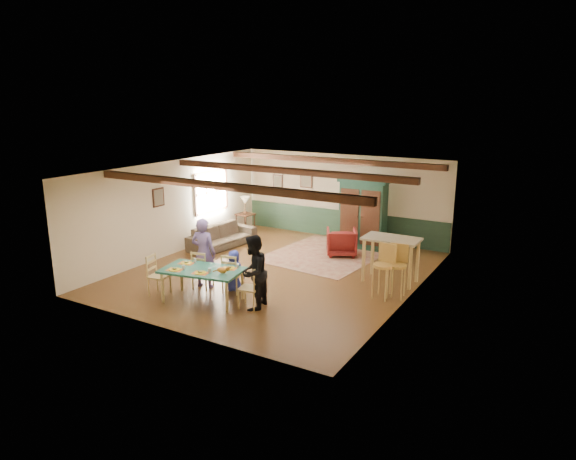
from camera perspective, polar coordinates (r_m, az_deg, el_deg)
The scene contains 35 objects.
floor at distance 13.44m, azimuth -1.19°, elevation -4.69°, with size 8.00×8.00×0.00m, color #4A2D14.
wall_back at distance 16.53m, azimuth 6.04°, elevation 3.71°, with size 7.00×0.02×2.70m, color beige.
wall_left at distance 15.14m, azimuth -12.61°, elevation 2.45°, with size 0.02×8.00×2.70m, color beige.
wall_right at distance 11.68m, azimuth 13.60°, elevation -1.13°, with size 0.02×8.00×2.70m, color beige.
ceiling at distance 12.81m, azimuth -1.25°, elevation 6.80°, with size 7.00×8.00×0.02m, color silver.
wainscot_back at distance 16.70m, azimuth 5.94°, elevation 0.67°, with size 6.95×0.03×0.90m, color #1D3625.
ceiling_beam_front at distance 10.95m, azimuth -7.56°, elevation 4.89°, with size 6.95×0.16×0.16m, color #331A0E.
ceiling_beam_mid at distance 13.16m, azimuth -0.34°, elevation 6.61°, with size 6.95×0.16×0.16m, color #331A0E.
ceiling_beam_back at distance 15.44m, azimuth 4.62°, elevation 7.72°, with size 6.95×0.16×0.16m, color #331A0E.
window_left at distance 16.35m, azimuth -8.53°, elevation 4.22°, with size 0.06×1.60×1.30m, color white, non-canonical shape.
picture_left_wall at distance 14.62m, azimuth -14.19°, elevation 3.54°, with size 0.04×0.42×0.52m, color gray, non-canonical shape.
picture_back_a at distance 16.99m, azimuth 2.03°, elevation 5.61°, with size 0.45×0.04×0.55m, color gray, non-canonical shape.
picture_back_b at distance 17.56m, azimuth -1.15°, elevation 5.41°, with size 0.38×0.04×0.48m, color gray, non-canonical shape.
dining_table at distance 11.63m, azimuth -9.45°, elevation -6.06°, with size 1.77×0.99×0.74m, color #1D5C4A, non-canonical shape.
dining_chair_far_left at distance 12.36m, azimuth -9.46°, elevation -4.32°, with size 0.41×0.43×0.94m, color tan, non-canonical shape.
dining_chair_far_right at distance 12.01m, azimuth -6.17°, elevation -4.77°, with size 0.41×0.43×0.94m, color tan, non-canonical shape.
dining_chair_end_left at distance 12.17m, azimuth -14.15°, elevation -4.88°, with size 0.41×0.43×0.94m, color tan, non-canonical shape.
dining_chair_end_right at distance 11.11m, azimuth -4.33°, elevation -6.34°, with size 0.41×0.43×0.94m, color tan, non-canonical shape.
person_man at distance 12.31m, azimuth -9.36°, elevation -2.53°, with size 0.62×0.41×1.70m, color slate.
person_woman at distance 10.96m, azimuth -3.89°, elevation -4.72°, with size 0.79×0.62×1.63m, color black.
person_child at distance 12.07m, azimuth -6.01°, elevation -4.54°, with size 0.48×0.31×0.99m, color #2834A2.
cat at distance 11.15m, azimuth -7.35°, elevation -4.39°, with size 0.35×0.14×0.18m, color orange, non-canonical shape.
place_setting_near_left at distance 11.56m, azimuth -12.48°, elevation -4.11°, with size 0.39×0.30×0.11m, color yellow, non-canonical shape.
place_setting_near_center at distance 11.24m, azimuth -9.70°, elevation -4.50°, with size 0.39×0.30×0.11m, color yellow, non-canonical shape.
place_setting_far_left at distance 11.96m, azimuth -11.23°, elevation -3.42°, with size 0.39×0.30×0.11m, color yellow, non-canonical shape.
place_setting_far_right at distance 11.45m, azimuth -6.56°, elevation -4.03°, with size 0.39×0.30×0.11m, color yellow, non-canonical shape.
area_rug at distance 14.93m, azimuth 4.12°, elevation -2.73°, with size 2.84×3.38×0.01m, color tan.
armoire at distance 15.50m, azimuth 8.34°, elevation 1.79°, with size 1.49×0.60×2.10m, color #16392B.
armchair at distance 14.84m, azimuth 5.96°, elevation -1.33°, with size 0.83×0.86×0.78m, color #511013.
sofa at distance 15.75m, azimuth -7.32°, elevation -0.67°, with size 2.26×0.88×0.66m, color #3E3426.
end_table at distance 17.39m, azimuth -4.75°, elevation 0.80°, with size 0.52×0.52×0.64m, color #331A0E, non-canonical shape.
table_lamp at distance 17.26m, azimuth -4.79°, elevation 2.77°, with size 0.32×0.32×0.58m, color beige, non-canonical shape.
counter_table at distance 12.84m, azimuth 11.32°, elevation -3.27°, with size 1.35×0.78×1.12m, color beige, non-canonical shape.
bar_stool_left at distance 11.74m, azimuth 10.49°, elevation -4.61°, with size 0.44×0.48×1.24m, color tan, non-canonical shape.
bar_stool_right at distance 11.85m, azimuth 11.96°, elevation -4.56°, with size 0.43×0.47×1.22m, color tan, non-canonical shape.
Camera 1 is at (6.64, -10.83, 4.40)m, focal length 32.00 mm.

